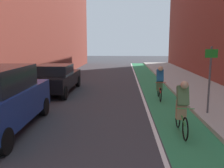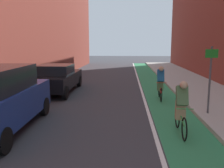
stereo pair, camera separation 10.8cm
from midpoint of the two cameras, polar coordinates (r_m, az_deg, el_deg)
ground_plane at (r=13.02m, az=-2.14°, el=-2.30°), size 82.30×82.30×0.00m
bike_lane_paint at (r=15.05m, az=9.68°, el=-0.84°), size 1.60×37.41×0.00m
lane_divider_stripe at (r=14.96m, az=6.25°, el=-0.81°), size 0.12×37.41×0.00m
sidewalk_right at (r=15.52m, az=18.77°, el=-0.63°), size 3.34×37.41×0.14m
parked_sedan_black at (r=13.67m, az=-13.25°, el=1.37°), size 2.00×4.77×1.53m
cyclist_mid at (r=7.44m, az=15.67°, el=-5.20°), size 0.48×1.70×1.61m
cyclist_trailing at (r=11.83m, az=10.87°, el=0.32°), size 0.48×1.71×1.61m
street_sign_post at (r=9.34m, az=21.66°, el=2.26°), size 0.44×0.07×2.41m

